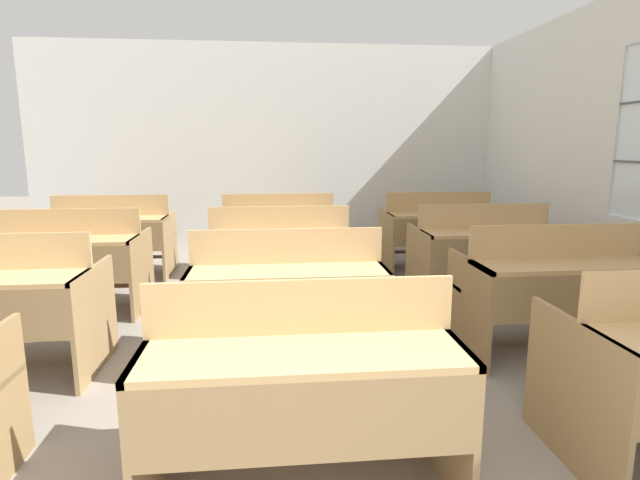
{
  "coord_description": "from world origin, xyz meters",
  "views": [
    {
      "loc": [
        0.02,
        -0.56,
        1.47
      ],
      "look_at": [
        0.39,
        3.14,
        0.77
      ],
      "focal_mm": 28.0,
      "sensor_mm": 36.0,
      "label": 1
    }
  ],
  "objects_px": {
    "bench_second_right": "(556,287)",
    "bench_third_left": "(67,259)",
    "bench_third_center": "(280,255)",
    "bench_second_center": "(288,295)",
    "wastepaper_bin": "(468,239)",
    "bench_front_center": "(302,384)",
    "bench_back_center": "(279,232)",
    "bench_back_right": "(438,229)",
    "bench_back_left": "(112,235)",
    "bench_third_right": "(484,250)"
  },
  "relations": [
    {
      "from": "bench_front_center",
      "to": "bench_third_right",
      "type": "xyz_separation_m",
      "value": [
        1.9,
        2.55,
        0.0
      ]
    },
    {
      "from": "bench_front_center",
      "to": "bench_back_center",
      "type": "xyz_separation_m",
      "value": [
        -0.03,
        3.78,
        0.0
      ]
    },
    {
      "from": "bench_third_left",
      "to": "bench_back_right",
      "type": "bearing_deg",
      "value": 18.15
    },
    {
      "from": "bench_third_left",
      "to": "wastepaper_bin",
      "type": "relative_size",
      "value": 3.23
    },
    {
      "from": "wastepaper_bin",
      "to": "bench_front_center",
      "type": "bearing_deg",
      "value": -119.31
    },
    {
      "from": "bench_back_right",
      "to": "wastepaper_bin",
      "type": "height_order",
      "value": "bench_back_right"
    },
    {
      "from": "bench_back_center",
      "to": "bench_third_center",
      "type": "bearing_deg",
      "value": -90.54
    },
    {
      "from": "bench_second_center",
      "to": "bench_second_right",
      "type": "height_order",
      "value": "same"
    },
    {
      "from": "bench_back_left",
      "to": "bench_front_center",
      "type": "bearing_deg",
      "value": -63.38
    },
    {
      "from": "bench_back_center",
      "to": "bench_back_right",
      "type": "distance_m",
      "value": 1.91
    },
    {
      "from": "bench_third_left",
      "to": "bench_third_center",
      "type": "xyz_separation_m",
      "value": [
        1.87,
        0.0,
        0.0
      ]
    },
    {
      "from": "bench_third_center",
      "to": "wastepaper_bin",
      "type": "height_order",
      "value": "bench_third_center"
    },
    {
      "from": "bench_third_left",
      "to": "bench_back_left",
      "type": "bearing_deg",
      "value": 89.76
    },
    {
      "from": "bench_back_left",
      "to": "bench_back_right",
      "type": "height_order",
      "value": "same"
    },
    {
      "from": "bench_second_center",
      "to": "bench_back_left",
      "type": "relative_size",
      "value": 1.0
    },
    {
      "from": "bench_third_center",
      "to": "bench_back_center",
      "type": "relative_size",
      "value": 1.0
    },
    {
      "from": "bench_third_left",
      "to": "bench_third_center",
      "type": "relative_size",
      "value": 1.0
    },
    {
      "from": "bench_second_right",
      "to": "bench_front_center",
      "type": "bearing_deg",
      "value": -145.76
    },
    {
      "from": "bench_third_left",
      "to": "bench_third_right",
      "type": "xyz_separation_m",
      "value": [
        3.82,
        0.01,
        0.0
      ]
    },
    {
      "from": "bench_third_right",
      "to": "wastepaper_bin",
      "type": "xyz_separation_m",
      "value": [
        0.72,
        2.12,
        -0.29
      ]
    },
    {
      "from": "bench_third_center",
      "to": "bench_back_right",
      "type": "xyz_separation_m",
      "value": [
        1.92,
        1.24,
        0.0
      ]
    },
    {
      "from": "bench_second_right",
      "to": "bench_third_center",
      "type": "relative_size",
      "value": 1.0
    },
    {
      "from": "bench_third_center",
      "to": "bench_back_left",
      "type": "bearing_deg",
      "value": 145.97
    },
    {
      "from": "bench_third_right",
      "to": "bench_back_left",
      "type": "bearing_deg",
      "value": 161.75
    },
    {
      "from": "bench_third_left",
      "to": "bench_back_right",
      "type": "xyz_separation_m",
      "value": [
        3.79,
        1.24,
        0.0
      ]
    },
    {
      "from": "bench_second_right",
      "to": "bench_back_right",
      "type": "xyz_separation_m",
      "value": [
        -0.0,
        2.51,
        0.0
      ]
    },
    {
      "from": "bench_third_left",
      "to": "bench_back_left",
      "type": "xyz_separation_m",
      "value": [
        0.01,
        1.26,
        0.0
      ]
    },
    {
      "from": "bench_second_center",
      "to": "bench_back_center",
      "type": "relative_size",
      "value": 1.0
    },
    {
      "from": "bench_second_right",
      "to": "bench_second_center",
      "type": "bearing_deg",
      "value": 179.95
    },
    {
      "from": "bench_second_center",
      "to": "bench_third_center",
      "type": "height_order",
      "value": "same"
    },
    {
      "from": "bench_back_right",
      "to": "bench_second_right",
      "type": "bearing_deg",
      "value": -89.96
    },
    {
      "from": "bench_front_center",
      "to": "bench_back_center",
      "type": "distance_m",
      "value": 3.78
    },
    {
      "from": "bench_second_right",
      "to": "bench_back_center",
      "type": "relative_size",
      "value": 1.0
    },
    {
      "from": "bench_second_right",
      "to": "bench_back_center",
      "type": "height_order",
      "value": "same"
    },
    {
      "from": "bench_front_center",
      "to": "bench_third_center",
      "type": "relative_size",
      "value": 1.0
    },
    {
      "from": "bench_front_center",
      "to": "bench_second_right",
      "type": "bearing_deg",
      "value": 34.24
    },
    {
      "from": "bench_third_right",
      "to": "bench_third_left",
      "type": "bearing_deg",
      "value": -179.92
    },
    {
      "from": "bench_third_right",
      "to": "bench_back_center",
      "type": "bearing_deg",
      "value": 147.47
    },
    {
      "from": "bench_third_center",
      "to": "bench_third_left",
      "type": "bearing_deg",
      "value": -179.99
    },
    {
      "from": "bench_back_left",
      "to": "wastepaper_bin",
      "type": "distance_m",
      "value": 4.62
    },
    {
      "from": "bench_second_right",
      "to": "bench_third_right",
      "type": "height_order",
      "value": "same"
    },
    {
      "from": "bench_back_center",
      "to": "bench_third_left",
      "type": "bearing_deg",
      "value": -146.75
    },
    {
      "from": "bench_third_right",
      "to": "bench_back_center",
      "type": "xyz_separation_m",
      "value": [
        -1.93,
        1.23,
        0.0
      ]
    },
    {
      "from": "bench_second_right",
      "to": "bench_third_left",
      "type": "bearing_deg",
      "value": 161.59
    },
    {
      "from": "bench_third_right",
      "to": "bench_back_right",
      "type": "xyz_separation_m",
      "value": [
        -0.02,
        1.24,
        0.0
      ]
    },
    {
      "from": "bench_front_center",
      "to": "bench_third_right",
      "type": "relative_size",
      "value": 1.0
    },
    {
      "from": "bench_second_center",
      "to": "bench_back_right",
      "type": "distance_m",
      "value": 3.14
    },
    {
      "from": "bench_second_center",
      "to": "bench_third_right",
      "type": "distance_m",
      "value": 2.3
    },
    {
      "from": "bench_third_right",
      "to": "bench_back_right",
      "type": "height_order",
      "value": "same"
    },
    {
      "from": "bench_back_left",
      "to": "wastepaper_bin",
      "type": "height_order",
      "value": "bench_back_left"
    }
  ]
}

